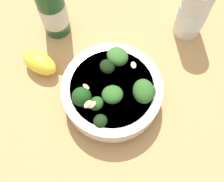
# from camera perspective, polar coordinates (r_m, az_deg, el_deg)

# --- Properties ---
(ground_plane) EXTENTS (0.65, 0.65, 0.05)m
(ground_plane) POSITION_cam_1_polar(r_m,az_deg,el_deg) (0.61, -2.34, -2.29)
(ground_plane) COLOR tan
(bowl_of_broccoli) EXTENTS (0.20, 0.20, 0.08)m
(bowl_of_broccoli) POSITION_cam_1_polar(r_m,az_deg,el_deg) (0.55, 0.12, -0.09)
(bowl_of_broccoli) COLOR silver
(bowl_of_broccoli) RESTS_ON ground_plane
(lemon_wedge) EXTENTS (0.09, 0.08, 0.05)m
(lemon_wedge) POSITION_cam_1_polar(r_m,az_deg,el_deg) (0.61, -14.53, 5.58)
(lemon_wedge) COLOR yellow
(lemon_wedge) RESTS_ON ground_plane
(bottle_tall) EXTENTS (0.06, 0.06, 0.15)m
(bottle_tall) POSITION_cam_1_polar(r_m,az_deg,el_deg) (0.63, 16.31, 15.42)
(bottle_tall) COLOR beige
(bottle_tall) RESTS_ON ground_plane
(bottle_short) EXTENTS (0.06, 0.06, 0.16)m
(bottle_short) POSITION_cam_1_polar(r_m,az_deg,el_deg) (0.62, -12.10, 16.12)
(bottle_short) COLOR #194723
(bottle_short) RESTS_ON ground_plane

